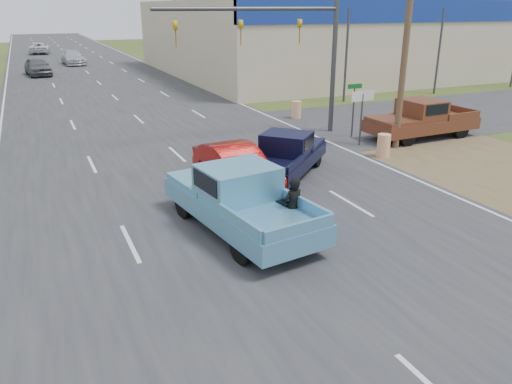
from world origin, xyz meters
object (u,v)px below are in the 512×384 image
motorcycle (294,224)px  rider (293,211)px  blue_pickup (238,197)px  distant_car_silver (73,58)px  brown_pickup (420,119)px  red_convertible (236,168)px  navy_pickup (287,154)px  distant_car_white (39,48)px  distant_car_grey (38,67)px

motorcycle → rider: bearing=90.0°
motorcycle → blue_pickup: size_ratio=0.38×
motorcycle → distant_car_silver: distant_car_silver is taller
blue_pickup → brown_pickup: (12.22, 6.26, -0.02)m
red_convertible → navy_pickup: (2.34, 0.65, 0.07)m
blue_pickup → brown_pickup: blue_pickup is taller
red_convertible → rider: 4.61m
navy_pickup → distant_car_white: size_ratio=0.92×
distant_car_grey → motorcycle: bearing=-89.9°
rider → navy_pickup: (2.56, 5.25, -0.04)m
distant_car_grey → distant_car_white: bearing=80.6°
brown_pickup → distant_car_silver: (-12.20, 41.84, -0.19)m
brown_pickup → distant_car_grey: size_ratio=1.18×
red_convertible → navy_pickup: navy_pickup is taller
brown_pickup → blue_pickup: bearing=115.4°
red_convertible → brown_pickup: size_ratio=0.80×
brown_pickup → distant_car_white: brown_pickup is taller
rider → distant_car_white: size_ratio=0.33×
navy_pickup → brown_pickup: bearing=62.0°
distant_car_white → brown_pickup: bearing=110.1°
blue_pickup → navy_pickup: blue_pickup is taller
navy_pickup → brown_pickup: (8.59, 2.36, 0.12)m
red_convertible → distant_car_grey: distant_car_grey is taller
distant_car_grey → blue_pickup: bearing=-91.2°
motorcycle → brown_pickup: (11.14, 7.68, 0.43)m
distant_car_white → navy_pickup: bearing=101.7°
red_convertible → distant_car_white: bearing=90.0°
distant_car_grey → distant_car_white: (1.09, 24.88, -0.09)m
rider → red_convertible: bearing=-102.7°
motorcycle → distant_car_silver: size_ratio=0.44×
rider → distant_car_grey: 41.27m
red_convertible → rider: size_ratio=2.63×
motorcycle → distant_car_grey: (-5.02, 41.03, 0.31)m
red_convertible → navy_pickup: size_ratio=0.94×
blue_pickup → distant_car_silver: bearing=82.1°
red_convertible → distant_car_white: (-4.14, 61.25, -0.01)m
navy_pickup → distant_car_white: 60.94m
red_convertible → navy_pickup: 2.43m
blue_pickup → distant_car_white: blue_pickup is taller
blue_pickup → distant_car_grey: size_ratio=1.24×
brown_pickup → distant_car_silver: brown_pickup is taller
motorcycle → brown_pickup: 13.53m
motorcycle → rider: rider is taller
rider → navy_pickup: bearing=-125.9°
navy_pickup → distant_car_silver: navy_pickup is taller
motorcycle → distant_car_grey: size_ratio=0.47×
brown_pickup → distant_car_silver: 43.58m
rider → distant_car_silver: rider is taller
blue_pickup → distant_car_white: 64.56m
distant_car_white → motorcycle: bearing=99.0°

